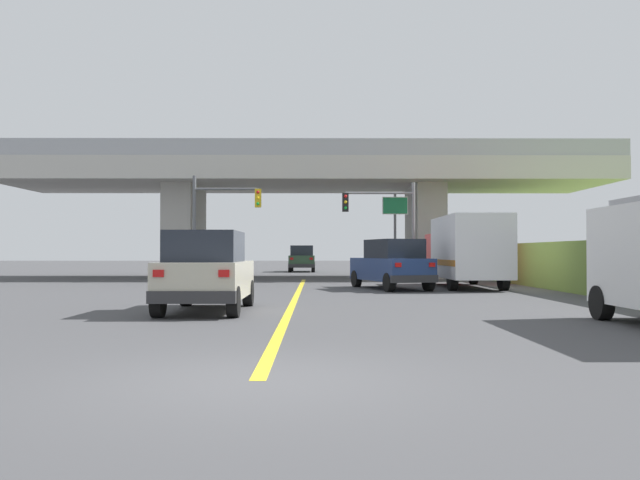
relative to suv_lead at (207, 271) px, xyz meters
The scene contains 10 objects.
ground 22.88m from the suv_lead, 84.79° to the left, with size 160.00×160.00×0.00m, color #424244.
overpass_bridge 23.28m from the suv_lead, 84.79° to the left, with size 34.85×8.80×7.57m.
lane_divider_stripe 5.76m from the suv_lead, 68.51° to the left, with size 0.20×28.61×0.01m, color yellow.
suv_lead is the anchor object (origin of this frame).
suv_crossing 11.76m from the suv_lead, 60.34° to the left, with size 3.12×5.17×2.02m.
box_truck 14.48m from the suv_lead, 51.09° to the left, with size 2.33×7.29×2.98m.
sedan_oncoming 34.64m from the suv_lead, 87.26° to the left, with size 2.00×4.59×2.02m.
traffic_signal_nearside 18.48m from the suv_lead, 69.57° to the left, with size 3.74×0.36×5.08m.
traffic_signal_farside 18.02m from the suv_lead, 97.63° to the left, with size 3.56×0.36×5.48m.
highway_sign 21.10m from the suv_lead, 70.21° to the left, with size 1.41×0.17×4.72m.
Camera 1 is at (0.68, -7.73, 1.49)m, focal length 37.31 mm.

